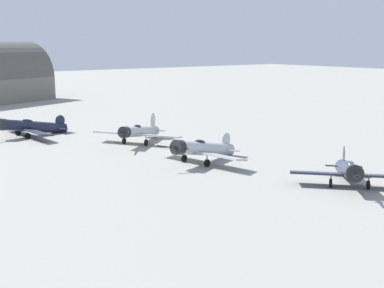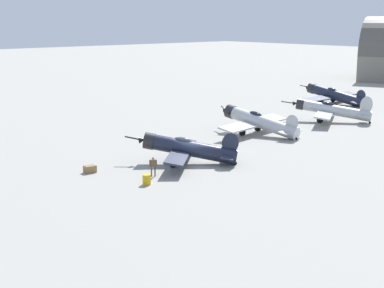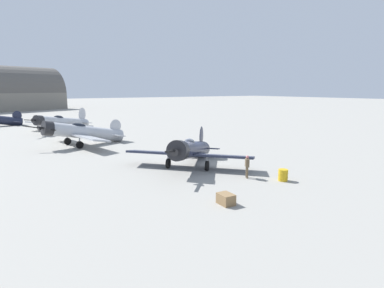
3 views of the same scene
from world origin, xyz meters
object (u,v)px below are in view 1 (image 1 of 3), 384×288
Objects in this scene: airplane_foreground at (349,170)px; airplane_outer_stand at (30,127)px; airplane_far_line at (139,132)px; airplane_mid_apron at (202,149)px.

airplane_foreground is 43.82m from airplane_outer_stand.
airplane_foreground is 0.81× the size of airplane_far_line.
airplane_far_line is 0.84× the size of airplane_outer_stand.
airplane_foreground is 0.68× the size of airplane_outer_stand.
airplane_foreground is at bearing 67.87° from airplane_far_line.
airplane_mid_apron reaches higher than airplane_foreground.
airplane_mid_apron is (-14.82, -5.01, 0.11)m from airplane_foreground.
airplane_far_line is (-27.96, -4.89, 0.12)m from airplane_foreground.
airplane_far_line is 16.37m from airplane_outer_stand.
airplane_far_line is at bearing -122.53° from airplane_foreground.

